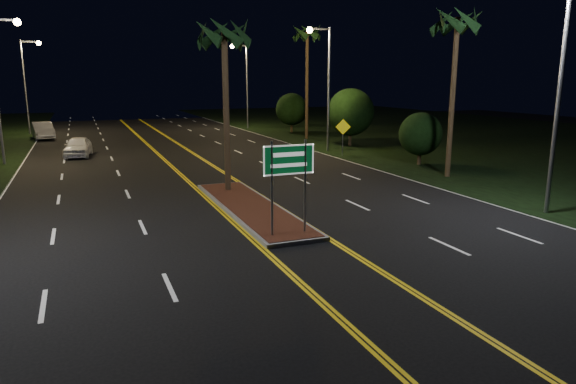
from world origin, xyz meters
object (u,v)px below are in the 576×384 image
median_island (251,208)px  streetlight_right_near (554,70)px  shrub_far (292,109)px  streetlight_left_mid (1,74)px  palm_median (224,34)px  shrub_mid (351,112)px  palm_right_near (458,23)px  palm_right_far (307,35)px  shrub_near (420,134)px  streetlight_left_far (28,76)px  car_far (43,129)px  highway_sign (289,169)px  streetlight_right_far (244,76)px  warning_sign (343,132)px  streetlight_right_mid (324,75)px  car_near (78,145)px

median_island → streetlight_right_near: (10.61, -5.00, 5.57)m
streetlight_right_near → shrub_far: 34.31m
median_island → streetlight_left_mid: (-10.61, 17.00, 5.57)m
palm_median → shrub_mid: (14.00, 13.50, -4.55)m
palm_right_near → palm_right_far: palm_right_far is taller
palm_right_far → shrub_near: (0.70, -16.00, -7.20)m
median_island → streetlight_right_near: bearing=-25.2°
streetlight_left_far → streetlight_right_near: same height
car_far → highway_sign: bearing=-84.0°
highway_sign → streetlight_right_far: size_ratio=0.36×
streetlight_left_far → palm_median: (10.61, -33.50, 1.62)m
median_island → highway_sign: 4.80m
streetlight_right_far → shrub_mid: streetlight_right_far is taller
shrub_far → car_far: bearing=173.1°
streetlight_left_far → palm_median: 35.18m
palm_right_far → warning_sign: 13.24m
shrub_near → warning_sign: shrub_near is taller
palm_right_near → median_island: bearing=-166.5°
streetlight_right_mid → shrub_near: bearing=-70.2°
palm_right_far → streetlight_right_mid: bearing=-105.3°
streetlight_left_far → shrub_near: 38.67m
shrub_far → streetlight_left_mid: bearing=-153.8°
median_island → streetlight_right_far: size_ratio=1.14×
warning_sign → shrub_near: bearing=-46.1°
streetlight_right_far → palm_median: bearing=-108.6°
median_island → palm_right_far: size_ratio=1.00×
palm_right_near → shrub_mid: palm_right_near is taller
streetlight_right_mid → palm_right_far: (2.19, 8.00, 3.49)m
streetlight_right_mid → warning_sign: size_ratio=3.47×
warning_sign → shrub_mid: bearing=72.8°
median_island → car_far: (-9.50, 31.83, 0.80)m
palm_right_far → palm_right_near: bearing=-90.9°
shrub_far → warning_sign: shrub_far is taller
palm_right_near → car_near: (-19.08, 15.97, -7.41)m
streetlight_right_near → streetlight_left_mid: bearing=134.0°
shrub_far → palm_median: bearing=-118.4°
palm_right_near → palm_right_far: 20.02m
palm_right_near → warning_sign: palm_right_near is taller
shrub_far → shrub_mid: bearing=-89.0°
streetlight_left_far → palm_right_near: (23.11, -34.00, 2.56)m
streetlight_right_far → shrub_near: streetlight_right_far is taller
shrub_near → car_far: shrub_near is taller
shrub_near → shrub_mid: (0.50, 10.00, 0.78)m
shrub_near → car_near: shrub_near is taller
streetlight_left_far → shrub_mid: 31.85m
shrub_mid → streetlight_left_mid: bearing=180.0°
streetlight_right_mid → palm_median: 15.73m
highway_sign → streetlight_left_far: bearing=104.4°
palm_right_near → shrub_mid: bearing=83.9°
shrub_far → streetlight_right_mid: bearing=-102.8°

